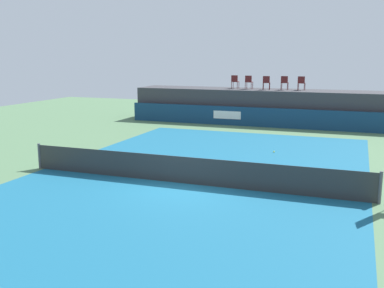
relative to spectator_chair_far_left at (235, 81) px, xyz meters
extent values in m
plane|color=#4C704C|center=(2.45, -12.42, -2.69)|extent=(48.00, 48.00, 0.00)
cube|color=#16597A|center=(2.45, -15.42, -2.69)|extent=(12.00, 22.00, 0.00)
cube|color=navy|center=(2.45, -1.92, -2.09)|extent=(18.00, 0.20, 1.20)
cube|color=white|center=(0.06, -2.03, -2.03)|extent=(1.80, 0.02, 0.50)
cube|color=#38383D|center=(2.45, -0.12, -1.59)|extent=(18.00, 2.80, 2.20)
cylinder|color=#561919|center=(0.21, 0.27, -0.27)|extent=(0.04, 0.04, 0.44)
cylinder|color=#561919|center=(-0.20, 0.28, -0.27)|extent=(0.04, 0.04, 0.44)
cylinder|color=#561919|center=(0.20, -0.13, -0.27)|extent=(0.04, 0.04, 0.44)
cylinder|color=#561919|center=(-0.20, -0.12, -0.27)|extent=(0.04, 0.04, 0.44)
cube|color=#561919|center=(0.00, 0.08, -0.04)|extent=(0.45, 0.45, 0.03)
cube|color=#561919|center=(0.00, -0.13, 0.19)|extent=(0.44, 0.03, 0.42)
cylinder|color=#561919|center=(1.18, 0.17, -0.27)|extent=(0.04, 0.04, 0.44)
cylinder|color=#561919|center=(0.78, 0.18, -0.27)|extent=(0.04, 0.04, 0.44)
cylinder|color=#561919|center=(1.17, -0.24, -0.27)|extent=(0.04, 0.04, 0.44)
cylinder|color=#561919|center=(0.77, -0.23, -0.27)|extent=(0.04, 0.04, 0.44)
cube|color=#561919|center=(0.98, -0.03, -0.04)|extent=(0.45, 0.45, 0.03)
cube|color=#561919|center=(0.97, -0.24, 0.19)|extent=(0.44, 0.03, 0.42)
cylinder|color=#561919|center=(2.37, -0.08, -0.27)|extent=(0.04, 0.04, 0.44)
cylinder|color=#561919|center=(1.97, -0.12, -0.27)|extent=(0.04, 0.04, 0.44)
cylinder|color=#561919|center=(2.41, -0.49, -0.27)|extent=(0.04, 0.04, 0.44)
cylinder|color=#561919|center=(2.01, -0.53, -0.27)|extent=(0.04, 0.04, 0.44)
cube|color=#561919|center=(2.19, -0.30, -0.04)|extent=(0.48, 0.48, 0.03)
cube|color=#561919|center=(2.21, -0.51, 0.19)|extent=(0.44, 0.07, 0.42)
cylinder|color=#561919|center=(3.51, 0.24, -0.27)|extent=(0.04, 0.04, 0.44)
cylinder|color=#561919|center=(3.10, 0.23, -0.27)|extent=(0.04, 0.04, 0.44)
cylinder|color=#561919|center=(3.52, -0.17, -0.27)|extent=(0.04, 0.04, 0.44)
cylinder|color=#561919|center=(3.11, -0.18, -0.27)|extent=(0.04, 0.04, 0.44)
cube|color=#561919|center=(3.31, 0.03, -0.04)|extent=(0.45, 0.45, 0.03)
cube|color=#561919|center=(3.31, -0.18, 0.19)|extent=(0.44, 0.04, 0.42)
cylinder|color=#561919|center=(4.58, 0.23, -0.27)|extent=(0.04, 0.04, 0.44)
cylinder|color=#561919|center=(4.18, 0.23, -0.27)|extent=(0.04, 0.04, 0.44)
cylinder|color=#561919|center=(4.58, -0.18, -0.27)|extent=(0.04, 0.04, 0.44)
cylinder|color=#561919|center=(4.17, -0.17, -0.27)|extent=(0.04, 0.04, 0.44)
cube|color=#561919|center=(4.38, 0.03, -0.04)|extent=(0.44, 0.44, 0.03)
cube|color=#561919|center=(4.38, -0.18, 0.19)|extent=(0.44, 0.03, 0.42)
cube|color=#2D2D2D|center=(2.45, -15.42, -2.22)|extent=(12.40, 0.02, 0.95)
cylinder|color=#4C4C51|center=(-3.75, -15.42, -2.19)|extent=(0.10, 0.10, 1.00)
cylinder|color=#4C4C51|center=(8.65, -15.42, -2.19)|extent=(0.10, 0.10, 1.00)
sphere|color=#D8EA33|center=(4.38, -9.25, -2.66)|extent=(0.07, 0.07, 0.07)
camera|label=1|loc=(7.87, -29.47, 1.68)|focal=42.06mm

